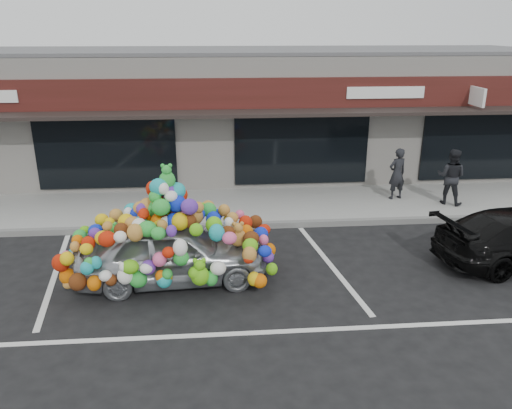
{
  "coord_description": "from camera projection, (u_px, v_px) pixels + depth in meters",
  "views": [
    {
      "loc": [
        0.31,
        -9.69,
        5.0
      ],
      "look_at": [
        1.23,
        1.4,
        1.05
      ],
      "focal_mm": 35.0,
      "sensor_mm": 36.0,
      "label": 1
    }
  ],
  "objects": [
    {
      "name": "ground",
      "position": [
        205.0,
        274.0,
        10.75
      ],
      "size": [
        90.0,
        90.0,
        0.0
      ],
      "primitive_type": "plane",
      "color": "black",
      "rests_on": "ground"
    },
    {
      "name": "shop_building",
      "position": [
        206.0,
        111.0,
        17.95
      ],
      "size": [
        24.0,
        7.2,
        4.31
      ],
      "color": "silver",
      "rests_on": "ground"
    },
    {
      "name": "sidewalk",
      "position": [
        206.0,
        207.0,
        14.48
      ],
      "size": [
        26.0,
        3.0,
        0.15
      ],
      "primitive_type": "cube",
      "color": "gray",
      "rests_on": "ground"
    },
    {
      "name": "kerb",
      "position": [
        206.0,
        227.0,
        13.07
      ],
      "size": [
        26.0,
        0.18,
        0.16
      ],
      "primitive_type": "cube",
      "color": "slate",
      "rests_on": "ground"
    },
    {
      "name": "parking_stripe_left",
      "position": [
        55.0,
        275.0,
        10.68
      ],
      "size": [
        0.73,
        4.37,
        0.01
      ],
      "primitive_type": "cube",
      "rotation": [
        0.0,
        0.0,
        0.14
      ],
      "color": "silver",
      "rests_on": "ground"
    },
    {
      "name": "parking_stripe_mid",
      "position": [
        330.0,
        264.0,
        11.15
      ],
      "size": [
        0.73,
        4.37,
        0.01
      ],
      "primitive_type": "cube",
      "rotation": [
        0.0,
        0.0,
        0.14
      ],
      "color": "silver",
      "rests_on": "ground"
    },
    {
      "name": "lane_line",
      "position": [
        317.0,
        330.0,
        8.74
      ],
      "size": [
        14.0,
        0.12,
        0.01
      ],
      "primitive_type": "cube",
      "color": "silver",
      "rests_on": "ground"
    },
    {
      "name": "toy_car",
      "position": [
        172.0,
        244.0,
        10.21
      ],
      "size": [
        2.85,
        4.29,
        2.43
      ],
      "rotation": [
        0.0,
        0.0,
        1.64
      ],
      "color": "gray",
      "rests_on": "ground"
    },
    {
      "name": "pedestrian_a",
      "position": [
        397.0,
        174.0,
        14.76
      ],
      "size": [
        0.64,
        0.51,
        1.54
      ],
      "primitive_type": "imported",
      "rotation": [
        0.0,
        0.0,
        3.42
      ],
      "color": "black",
      "rests_on": "sidewalk"
    },
    {
      "name": "pedestrian_b",
      "position": [
        451.0,
        177.0,
        14.33
      ],
      "size": [
        1.0,
        0.96,
        1.62
      ],
      "primitive_type": "imported",
      "rotation": [
        0.0,
        0.0,
        2.51
      ],
      "color": "black",
      "rests_on": "sidewalk"
    }
  ]
}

